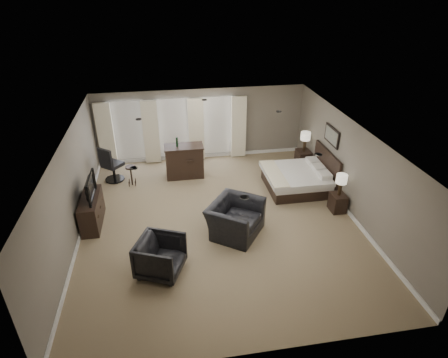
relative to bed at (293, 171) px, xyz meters
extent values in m
cube|color=#7F6E51|center=(-2.58, -1.40, -0.62)|extent=(7.60, 8.60, 0.04)
cube|color=silver|center=(-2.58, -1.40, 1.98)|extent=(7.60, 8.60, 0.04)
cube|color=slate|center=(-2.58, 2.85, 0.68)|extent=(7.50, 0.04, 2.60)
cube|color=slate|center=(-2.58, -5.65, 0.68)|extent=(7.50, 0.04, 2.60)
cube|color=slate|center=(-6.33, -1.40, 0.68)|extent=(0.04, 8.50, 2.60)
cube|color=slate|center=(1.17, -1.40, 0.68)|extent=(0.04, 8.50, 2.60)
cube|color=silver|center=(-5.18, 2.79, 0.63)|extent=(1.15, 0.04, 2.05)
cube|color=silver|center=(-3.58, 2.79, 0.63)|extent=(1.15, 0.04, 2.05)
cube|color=silver|center=(-1.98, 2.79, 0.63)|extent=(1.15, 0.04, 2.05)
cube|color=beige|center=(-5.93, 2.67, 0.56)|extent=(0.55, 0.12, 2.30)
cube|color=beige|center=(-4.38, 2.67, 0.56)|extent=(0.55, 0.12, 2.30)
cube|color=beige|center=(-2.78, 2.67, 0.56)|extent=(0.55, 0.12, 2.30)
cube|color=beige|center=(-1.23, 2.67, 0.56)|extent=(0.55, 0.12, 2.30)
cube|color=silver|center=(0.00, 0.00, 0.00)|extent=(1.95, 1.86, 1.24)
cube|color=black|center=(0.89, -1.45, -0.35)|extent=(0.40, 0.49, 0.53)
cube|color=black|center=(0.89, 1.45, -0.31)|extent=(0.46, 0.56, 0.61)
cube|color=beige|center=(0.89, -1.45, 0.24)|extent=(0.31, 0.31, 0.65)
cube|color=beige|center=(0.89, 1.45, 0.34)|extent=(0.34, 0.34, 0.70)
cube|color=slate|center=(1.12, 0.00, 1.13)|extent=(0.04, 0.96, 0.56)
cube|color=black|center=(-6.03, -0.95, -0.20)|extent=(0.46, 1.44, 0.83)
imported|color=black|center=(-6.03, -0.95, 0.28)|extent=(0.62, 1.07, 0.14)
imported|color=black|center=(-2.25, -2.01, -0.02)|extent=(1.53, 1.64, 1.21)
imported|color=black|center=(-4.21, -3.22, -0.12)|extent=(1.21, 1.24, 0.99)
cube|color=black|center=(-3.32, 1.42, -0.06)|extent=(1.29, 0.67, 1.13)
cube|color=black|center=(-5.08, 1.09, -0.28)|extent=(0.42, 0.42, 0.67)
cube|color=black|center=(-3.14, 1.22, -0.25)|extent=(0.44, 0.44, 0.74)
cube|color=black|center=(-5.68, 1.52, -0.01)|extent=(0.88, 0.88, 1.23)
camera|label=1|loc=(-3.88, -9.96, 5.45)|focal=30.00mm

